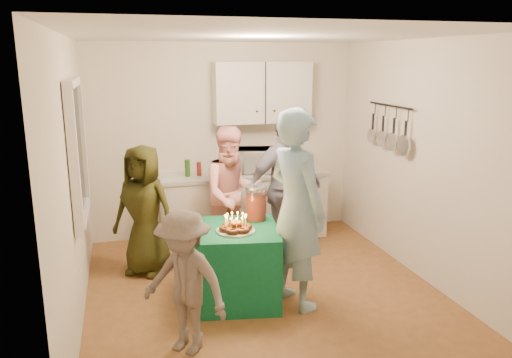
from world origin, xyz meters
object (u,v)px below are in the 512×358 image
object	(u,v)px
party_table	(235,264)
woman_back_center	(233,194)
woman_back_right	(285,188)
punch_jar	(256,204)
child_near_left	(185,282)
microwave	(252,160)
woman_back_left	(144,210)
counter	(244,207)
man_birthday	(296,209)

from	to	relation	value
party_table	woman_back_center	distance (m)	1.16
party_table	woman_back_right	size ratio (longest dim) A/B	0.48
punch_jar	child_near_left	bearing A→B (deg)	-131.30
woman_back_right	party_table	bearing A→B (deg)	-149.95
microwave	woman_back_left	bearing A→B (deg)	-140.92
punch_jar	woman_back_left	xyz separation A→B (m)	(-1.10, 0.70, -0.19)
party_table	counter	bearing A→B (deg)	73.09
man_birthday	woman_back_center	size ratio (longest dim) A/B	1.21
woman_back_left	man_birthday	bearing A→B (deg)	-6.39
woman_back_right	child_near_left	world-z (taller)	woman_back_right
counter	woman_back_right	distance (m)	1.02
man_birthday	woman_back_right	bearing A→B (deg)	-33.37
woman_back_center	punch_jar	bearing A→B (deg)	-90.88
counter	punch_jar	xyz separation A→B (m)	(-0.25, -1.52, 0.50)
counter	child_near_left	distance (m)	2.77
counter	punch_jar	world-z (taller)	punch_jar
man_birthday	child_near_left	bearing A→B (deg)	94.84
party_table	child_near_left	distance (m)	1.02
microwave	woman_back_left	world-z (taller)	woman_back_left
punch_jar	woman_back_left	size ratio (longest dim) A/B	0.23
counter	man_birthday	distance (m)	2.05
counter	woman_back_left	distance (m)	1.61
woman_back_right	child_near_left	distance (m)	2.20
party_table	man_birthday	bearing A→B (deg)	-23.25
party_table	woman_back_center	size ratio (longest dim) A/B	0.52
woman_back_left	woman_back_center	size ratio (longest dim) A/B	0.91
party_table	woman_back_right	world-z (taller)	woman_back_right
man_birthday	party_table	bearing A→B (deg)	46.33
man_birthday	child_near_left	distance (m)	1.33
counter	party_table	world-z (taller)	counter
woman_back_center	counter	bearing A→B (deg)	61.39
woman_back_left	woman_back_right	size ratio (longest dim) A/B	0.83
microwave	party_table	bearing A→B (deg)	-100.47
man_birthday	woman_back_left	world-z (taller)	man_birthday
punch_jar	man_birthday	xyz separation A→B (m)	(0.28, -0.45, 0.05)
punch_jar	woman_back_right	bearing A→B (deg)	50.93
party_table	woman_back_center	xyz separation A→B (m)	(0.22, 1.05, 0.43)
woman_back_center	woman_back_right	distance (m)	0.62
man_birthday	woman_back_center	xyz separation A→B (m)	(-0.34, 1.29, -0.17)
man_birthday	woman_back_left	distance (m)	1.82
microwave	punch_jar	world-z (taller)	microwave
woman_back_left	child_near_left	bearing A→B (deg)	-48.99
microwave	woman_back_center	distance (m)	0.84
counter	man_birthday	world-z (taller)	man_birthday
microwave	woman_back_left	xyz separation A→B (m)	(-1.47, -0.82, -0.33)
counter	party_table	distance (m)	1.81
punch_jar	woman_back_center	world-z (taller)	woman_back_center
counter	woman_back_center	xyz separation A→B (m)	(-0.30, -0.68, 0.38)
microwave	punch_jar	xyz separation A→B (m)	(-0.37, -1.52, -0.14)
microwave	man_birthday	distance (m)	1.98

